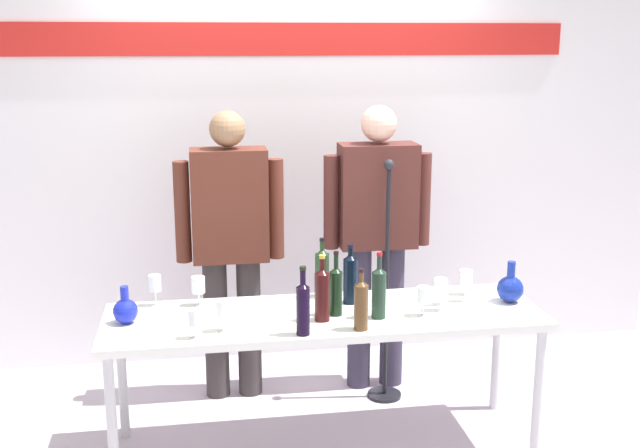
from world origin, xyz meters
The scene contains 24 objects.
ground_plane centered at (0.00, 0.00, 0.00)m, with size 10.00×10.00×0.00m, color #B9ABBB.
back_wall centered at (0.00, 1.34, 1.50)m, with size 5.07×0.11×3.00m.
display_table centered at (0.00, 0.00, 0.68)m, with size 2.20×0.65×0.74m.
decanter_blue_left centered at (-0.98, 0.02, 0.81)m, with size 0.12×0.12×0.19m.
decanter_blue_right centered at (0.99, 0.02, 0.82)m, with size 0.14×0.14×0.22m.
presenter_left centered at (-0.43, 0.71, 0.97)m, with size 0.62×0.22×1.70m.
presenter_right centered at (0.43, 0.71, 0.99)m, with size 0.64×0.22×1.72m.
wine_bottle_0 centered at (0.25, -0.10, 0.88)m, with size 0.07×0.07×0.33m.
wine_bottle_1 centered at (0.05, -0.03, 0.87)m, with size 0.06×0.06×0.33m.
wine_bottle_2 centered at (0.16, 0.14, 0.88)m, with size 0.07×0.07×0.32m.
wine_bottle_3 centered at (-0.03, -0.10, 0.88)m, with size 0.07×0.07×0.33m.
wine_bottle_4 centered at (0.03, 0.26, 0.88)m, with size 0.08×0.08×0.32m.
wine_bottle_5 centered at (-0.15, -0.27, 0.88)m, with size 0.06×0.06×0.33m.
wine_bottle_6 centered at (0.13, -0.25, 0.87)m, with size 0.07×0.07×0.30m.
wine_glass_left_0 centered at (-0.52, -0.17, 0.85)m, with size 0.07×0.07×0.15m.
wine_glass_left_1 centered at (-0.62, 0.22, 0.85)m, with size 0.07×0.07×0.15m.
wine_glass_left_2 centered at (-0.65, -0.23, 0.84)m, with size 0.06×0.06×0.14m.
wine_glass_left_3 centered at (-0.84, 0.26, 0.86)m, with size 0.06×0.06×0.16m.
wine_glass_right_0 centered at (0.59, -0.05, 0.85)m, with size 0.07×0.07×0.16m.
wine_glass_right_1 centered at (0.76, 0.06, 0.84)m, with size 0.06×0.06×0.14m.
wine_glass_right_2 centered at (0.80, 0.17, 0.83)m, with size 0.07×0.07×0.14m.
wine_glass_right_3 centered at (0.48, -0.11, 0.85)m, with size 0.07×0.07×0.15m.
wine_glass_right_4 centered at (0.61, 0.03, 0.84)m, with size 0.07×0.07×0.14m.
microphone_stand centered at (0.45, 0.52, 0.47)m, with size 0.20×0.20×1.43m.
Camera 1 is at (-0.62, -3.67, 2.09)m, focal length 43.91 mm.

